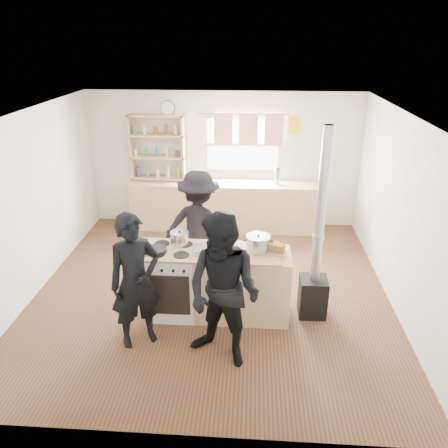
{
  "coord_description": "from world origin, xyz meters",
  "views": [
    {
      "loc": [
        0.54,
        -5.39,
        3.44
      ],
      "look_at": [
        0.18,
        -0.1,
        1.1
      ],
      "focal_mm": 35.0,
      "sensor_mm": 36.0,
      "label": 1
    }
  ],
  "objects_px": {
    "flue_heater": "(315,271)",
    "person_near_left": "(136,281)",
    "cooking_island": "(219,283)",
    "stockpot_stove": "(180,238)",
    "bread_board": "(276,249)",
    "roast_tray": "(207,249)",
    "stockpot_counter": "(258,243)",
    "person_near_right": "(223,292)",
    "person_far": "(199,226)",
    "thermos": "(277,177)",
    "skillet_greens": "(156,250)"
  },
  "relations": [
    {
      "from": "skillet_greens",
      "to": "flue_heater",
      "type": "xyz_separation_m",
      "value": [
        2.0,
        0.15,
        -0.31
      ]
    },
    {
      "from": "thermos",
      "to": "cooking_island",
      "type": "height_order",
      "value": "thermos"
    },
    {
      "from": "flue_heater",
      "to": "person_near_left",
      "type": "height_order",
      "value": "flue_heater"
    },
    {
      "from": "cooking_island",
      "to": "thermos",
      "type": "bearing_deg",
      "value": 72.98
    },
    {
      "from": "skillet_greens",
      "to": "person_far",
      "type": "bearing_deg",
      "value": 67.69
    },
    {
      "from": "roast_tray",
      "to": "stockpot_counter",
      "type": "xyz_separation_m",
      "value": [
        0.63,
        0.07,
        0.06
      ]
    },
    {
      "from": "roast_tray",
      "to": "cooking_island",
      "type": "bearing_deg",
      "value": 12.41
    },
    {
      "from": "stockpot_stove",
      "to": "person_near_left",
      "type": "distance_m",
      "value": 0.9
    },
    {
      "from": "roast_tray",
      "to": "stockpot_counter",
      "type": "height_order",
      "value": "stockpot_counter"
    },
    {
      "from": "cooking_island",
      "to": "person_far",
      "type": "distance_m",
      "value": 1.07
    },
    {
      "from": "bread_board",
      "to": "flue_heater",
      "type": "distance_m",
      "value": 0.62
    },
    {
      "from": "person_near_right",
      "to": "person_far",
      "type": "distance_m",
      "value": 1.87
    },
    {
      "from": "cooking_island",
      "to": "person_far",
      "type": "height_order",
      "value": "person_far"
    },
    {
      "from": "flue_heater",
      "to": "person_far",
      "type": "distance_m",
      "value": 1.82
    },
    {
      "from": "cooking_island",
      "to": "flue_heater",
      "type": "distance_m",
      "value": 1.24
    },
    {
      "from": "thermos",
      "to": "person_near_left",
      "type": "distance_m",
      "value": 3.83
    },
    {
      "from": "roast_tray",
      "to": "person_near_left",
      "type": "bearing_deg",
      "value": -142.01
    },
    {
      "from": "cooking_island",
      "to": "stockpot_stove",
      "type": "height_order",
      "value": "stockpot_stove"
    },
    {
      "from": "stockpot_counter",
      "to": "flue_heater",
      "type": "height_order",
      "value": "flue_heater"
    },
    {
      "from": "stockpot_stove",
      "to": "stockpot_counter",
      "type": "distance_m",
      "value": 1.01
    },
    {
      "from": "skillet_greens",
      "to": "flue_heater",
      "type": "relative_size",
      "value": 0.15
    },
    {
      "from": "skillet_greens",
      "to": "person_far",
      "type": "xyz_separation_m",
      "value": [
        0.42,
        1.02,
        -0.12
      ]
    },
    {
      "from": "cooking_island",
      "to": "stockpot_counter",
      "type": "distance_m",
      "value": 0.75
    },
    {
      "from": "thermos",
      "to": "flue_heater",
      "type": "bearing_deg",
      "value": -81.98
    },
    {
      "from": "cooking_island",
      "to": "person_near_left",
      "type": "bearing_deg",
      "value": -145.28
    },
    {
      "from": "person_near_left",
      "to": "bread_board",
      "type": "bearing_deg",
      "value": -9.93
    },
    {
      "from": "skillet_greens",
      "to": "stockpot_stove",
      "type": "xyz_separation_m",
      "value": [
        0.26,
        0.24,
        0.06
      ]
    },
    {
      "from": "stockpot_stove",
      "to": "cooking_island",
      "type": "bearing_deg",
      "value": -17.19
    },
    {
      "from": "stockpot_counter",
      "to": "bread_board",
      "type": "xyz_separation_m",
      "value": [
        0.22,
        -0.04,
        -0.05
      ]
    },
    {
      "from": "thermos",
      "to": "person_near_right",
      "type": "bearing_deg",
      "value": -101.26
    },
    {
      "from": "thermos",
      "to": "skillet_greens",
      "type": "xyz_separation_m",
      "value": [
        -1.62,
        -2.85,
        -0.08
      ]
    },
    {
      "from": "thermos",
      "to": "skillet_greens",
      "type": "distance_m",
      "value": 3.28
    },
    {
      "from": "flue_heater",
      "to": "skillet_greens",
      "type": "bearing_deg",
      "value": -175.61
    },
    {
      "from": "cooking_island",
      "to": "person_near_left",
      "type": "relative_size",
      "value": 1.19
    },
    {
      "from": "stockpot_stove",
      "to": "flue_heater",
      "type": "bearing_deg",
      "value": -2.8
    },
    {
      "from": "cooking_island",
      "to": "flue_heater",
      "type": "height_order",
      "value": "flue_heater"
    },
    {
      "from": "flue_heater",
      "to": "stockpot_stove",
      "type": "bearing_deg",
      "value": 177.2
    },
    {
      "from": "skillet_greens",
      "to": "bread_board",
      "type": "distance_m",
      "value": 1.49
    },
    {
      "from": "roast_tray",
      "to": "person_far",
      "type": "distance_m",
      "value": 1.0
    },
    {
      "from": "flue_heater",
      "to": "person_near_left",
      "type": "bearing_deg",
      "value": -161.85
    },
    {
      "from": "person_near_left",
      "to": "skillet_greens",
      "type": "bearing_deg",
      "value": 45.66
    },
    {
      "from": "stockpot_stove",
      "to": "person_near_right",
      "type": "distance_m",
      "value": 1.22
    },
    {
      "from": "roast_tray",
      "to": "bread_board",
      "type": "height_order",
      "value": "bread_board"
    },
    {
      "from": "skillet_greens",
      "to": "stockpot_counter",
      "type": "xyz_separation_m",
      "value": [
        1.26,
        0.12,
        0.07
      ]
    },
    {
      "from": "person_far",
      "to": "thermos",
      "type": "bearing_deg",
      "value": -112.77
    },
    {
      "from": "roast_tray",
      "to": "person_near_right",
      "type": "height_order",
      "value": "person_near_right"
    },
    {
      "from": "stockpot_counter",
      "to": "stockpot_stove",
      "type": "bearing_deg",
      "value": 173.17
    },
    {
      "from": "thermos",
      "to": "skillet_greens",
      "type": "relative_size",
      "value": 0.74
    },
    {
      "from": "roast_tray",
      "to": "stockpot_stove",
      "type": "distance_m",
      "value": 0.42
    },
    {
      "from": "stockpot_counter",
      "to": "person_near_right",
      "type": "relative_size",
      "value": 0.17
    }
  ]
}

